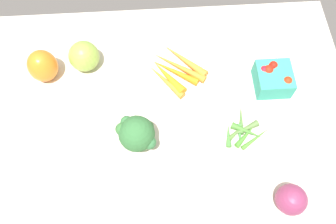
% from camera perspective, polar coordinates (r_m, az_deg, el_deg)
% --- Properties ---
extents(tablecloth, '(1.04, 0.76, 0.02)m').
position_cam_1_polar(tablecloth, '(1.00, 0.00, -0.75)').
color(tablecloth, beige).
rests_on(tablecloth, ground).
extents(heirloom_tomato_green, '(0.09, 0.09, 0.09)m').
position_cam_1_polar(heirloom_tomato_green, '(1.06, -13.14, 8.60)').
color(heirloom_tomato_green, '#8AB042').
rests_on(heirloom_tomato_green, tablecloth).
extents(red_onion_center, '(0.08, 0.08, 0.08)m').
position_cam_1_polar(red_onion_center, '(0.93, 18.91, -12.97)').
color(red_onion_center, '#863256').
rests_on(red_onion_center, tablecloth).
extents(berry_basket, '(0.10, 0.10, 0.07)m').
position_cam_1_polar(berry_basket, '(1.05, 16.27, 5.17)').
color(berry_basket, teal).
rests_on(berry_basket, tablecloth).
extents(carrot_bunch, '(0.18, 0.19, 0.03)m').
position_cam_1_polar(carrot_bunch, '(1.05, 1.14, 6.62)').
color(carrot_bunch, orange).
rests_on(carrot_bunch, tablecloth).
extents(bell_pepper_orange, '(0.11, 0.11, 0.10)m').
position_cam_1_polar(bell_pepper_orange, '(1.07, -19.21, 6.91)').
color(bell_pepper_orange, orange).
rests_on(bell_pepper_orange, tablecloth).
extents(broccoli_head, '(0.10, 0.09, 0.12)m').
position_cam_1_polar(broccoli_head, '(0.90, -4.98, -3.43)').
color(broccoli_head, '#A6BC8C').
rests_on(broccoli_head, tablecloth).
extents(okra_pile, '(0.13, 0.13, 0.02)m').
position_cam_1_polar(okra_pile, '(0.98, 11.83, -3.03)').
color(okra_pile, '#439042').
rests_on(okra_pile, tablecloth).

